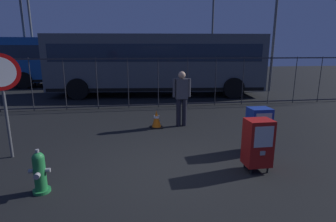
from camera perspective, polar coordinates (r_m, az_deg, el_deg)
name	(u,v)px	position (r m, az deg, el deg)	size (l,w,h in m)	color
ground_plane	(162,170)	(5.26, -1.30, -12.71)	(60.00, 60.00, 0.00)	black
fire_hydrant	(40,172)	(4.85, -26.03, -11.86)	(0.33, 0.32, 0.75)	#1E7238
newspaper_box_primary	(259,127)	(6.34, 19.02, -3.36)	(0.48, 0.42, 1.02)	black
newspaper_box_secondary	(258,143)	(5.32, 18.87, -6.47)	(0.48, 0.42, 1.02)	black
stop_sign	(2,84)	(6.40, -32.32, 4.91)	(0.71, 0.31, 2.23)	#4C4F54
pedestrian	(182,96)	(7.93, 2.96, 3.36)	(0.55, 0.22, 1.67)	black
traffic_cone	(157,119)	(7.90, -2.50, -1.79)	(0.36, 0.36, 0.53)	black
fence_barrier	(143,82)	(10.59, -5.38, 6.18)	(18.03, 0.04, 2.00)	#2D2D33
bus_near	(156,61)	(13.59, -2.54, 10.67)	(10.71, 3.67, 3.00)	#4C5156
bus_far	(88,59)	(18.37, -16.90, 10.77)	(10.55, 2.96, 3.00)	#19519E
street_light_near_left	(30,20)	(19.04, -27.71, 17.06)	(0.32, 0.32, 7.01)	#4C4F54
street_light_near_right	(23,23)	(19.18, -28.92, 16.31)	(0.32, 0.32, 6.64)	#4C4F54
street_light_far_left	(276,14)	(16.05, 22.30, 18.78)	(0.32, 0.32, 7.13)	#4C4F54
street_light_far_right	(213,18)	(20.78, 9.70, 19.19)	(0.32, 0.32, 7.93)	#4C4F54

